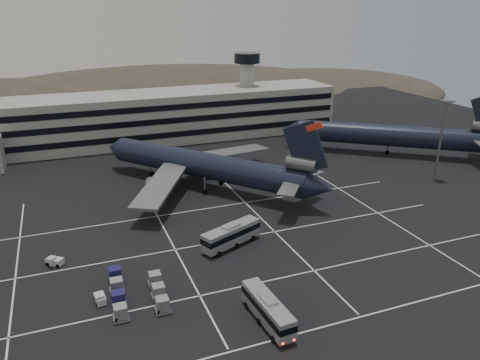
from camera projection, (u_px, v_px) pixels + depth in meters
name	position (u px, v px, depth m)	size (l,w,h in m)	color
ground	(218.00, 254.00, 75.22)	(260.00, 260.00, 0.00)	black
lane_markings	(222.00, 251.00, 76.17)	(90.00, 55.62, 0.01)	silver
terminal	(128.00, 120.00, 133.92)	(125.00, 26.00, 24.00)	gray
hills	(143.00, 112.00, 233.99)	(352.00, 180.00, 44.00)	#38332B
lightpole_right	(442.00, 129.00, 103.91)	(2.40, 2.40, 18.28)	slate
trijet_main	(207.00, 165.00, 100.80)	(40.88, 48.34, 18.08)	black
trijet_far	(393.00, 135.00, 123.87)	(49.14, 39.96, 18.08)	black
bus_near	(268.00, 309.00, 58.38)	(3.16, 10.58, 3.69)	#919499
bus_far	(231.00, 234.00, 77.12)	(11.27, 6.72, 3.94)	#919499
tug_a	(100.00, 299.00, 62.69)	(1.66, 2.49, 1.50)	beige
tug_b	(55.00, 261.00, 71.87)	(2.88, 2.69, 1.60)	beige
uld_cluster	(135.00, 292.00, 63.67)	(7.83, 12.33, 1.97)	#2D2D30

